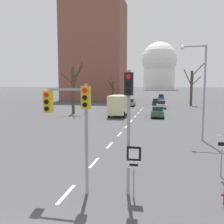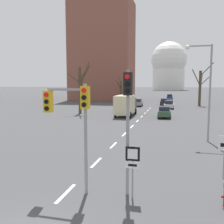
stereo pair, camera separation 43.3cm
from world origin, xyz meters
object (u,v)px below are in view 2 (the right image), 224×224
Objects in this scene: traffic_signal_near_right at (128,109)px; delivery_truck at (126,105)px; street_lamp_right at (205,83)px; route_sign_post at (133,163)px; sedan_near_right at (170,97)px; sedan_far_right at (164,102)px; sedan_far_left at (138,103)px; traffic_signal_centre_tall at (72,111)px; sedan_near_left at (169,105)px; sedan_mid_centre at (164,112)px.

traffic_signal_near_right is 27.32m from delivery_truck.
route_sign_post is at bearing -108.96° from street_lamp_right.
sedan_far_right is at bearing -92.05° from sedan_near_right.
sedan_far_right is at bearing 90.56° from route_sign_post.
street_lamp_right is 60.87m from sedan_near_right.
traffic_signal_near_right is 72.27m from sedan_near_right.
street_lamp_right is 18.19m from delivery_truck.
sedan_far_left is (-6.25, -28.86, 0.04)m from sedan_near_right.
traffic_signal_centre_tall reaches higher than sedan_far_left.
delivery_truck is (-4.96, -21.80, 0.92)m from sedan_far_right.
sedan_near_right is at bearing 90.65° from sedan_near_left.
sedan_far_right is at bearing 90.23° from traffic_signal_near_right.
delivery_truck is at bearing 101.35° from route_sign_post.
route_sign_post is 48.89m from sedan_far_right.
traffic_signal_centre_tall is 2.12× the size of route_sign_post.
sedan_far_right is at bearing 97.96° from sedan_near_left.
route_sign_post is 0.32× the size of delivery_truck.
delivery_truck reaches higher than sedan_mid_centre.
street_lamp_right is at bearing -75.55° from sedan_mid_centre.
route_sign_post is 44.08m from sedan_far_left.
sedan_near_left is at bearing 88.47° from sedan_mid_centre.
street_lamp_right is 1.75× the size of sedan_near_left.
traffic_signal_near_right reaches higher than traffic_signal_centre_tall.
sedan_mid_centre is at bearing -91.53° from sedan_near_left.
sedan_near_left is (1.02, 39.87, -2.93)m from traffic_signal_near_right.
sedan_mid_centre is (0.37, 26.38, -0.71)m from route_sign_post.
sedan_mid_centre is at bearing 104.45° from street_lamp_right.
delivery_truck is (0.44, -16.60, 0.87)m from sedan_far_left.
sedan_near_left is at bearing 85.17° from traffic_signal_centre_tall.
street_lamp_right reaches higher than traffic_signal_near_right.
sedan_far_right is (-1.21, 8.68, -0.04)m from sedan_near_left.
sedan_far_left is (-3.22, 43.70, -2.83)m from traffic_signal_centre_tall.
sedan_mid_centre is 5.91m from delivery_truck.
sedan_far_right is at bearing 87.44° from traffic_signal_centre_tall.
traffic_signal_centre_tall reaches higher than route_sign_post.
sedan_near_left is at bearing -27.74° from sedan_far_left.
traffic_signal_near_right is at bearing -82.64° from sedan_far_left.
traffic_signal_near_right is 0.75× the size of delivery_truck.
route_sign_post is 0.28× the size of street_lamp_right.
street_lamp_right is (4.09, 11.92, 3.39)m from route_sign_post.
traffic_signal_near_right is 26.22m from sedan_mid_centre.
sedan_near_right is 45.83m from delivery_truck.
route_sign_post is at bearing -90.29° from sedan_near_right.
street_lamp_right is at bearing 60.50° from traffic_signal_centre_tall.
sedan_mid_centre is 1.05× the size of sedan_far_left.
delivery_truck is at bearing -88.47° from sedan_far_left.
sedan_near_left is at bearing 88.54° from traffic_signal_near_right.
sedan_far_right is (-0.20, 48.55, -2.96)m from traffic_signal_near_right.
traffic_signal_near_right is 1.18× the size of sedan_near_left.
street_lamp_right is 2.00× the size of sedan_far_left.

